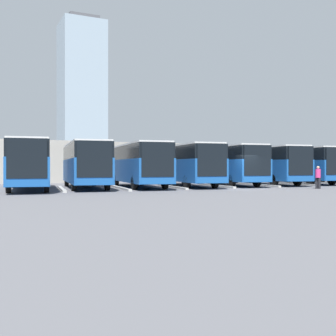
# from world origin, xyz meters

# --- Properties ---
(ground_plane) EXTENTS (600.00, 600.00, 0.00)m
(ground_plane) POSITION_xyz_m (0.00, 0.00, 0.00)
(ground_plane) COLOR #5B5B60
(bus_0) EXTENTS (4.06, 11.43, 3.41)m
(bus_0) POSITION_xyz_m (-14.59, -4.95, 1.89)
(bus_0) COLOR #19519E
(bus_0) RESTS_ON ground_plane
(curb_divider_0) EXTENTS (1.20, 6.99, 0.15)m
(curb_divider_0) POSITION_xyz_m (-12.50, -3.30, 0.07)
(curb_divider_0) COLOR #B2B2AD
(curb_divider_0) RESTS_ON ground_plane
(bus_1) EXTENTS (4.06, 11.43, 3.41)m
(bus_1) POSITION_xyz_m (-10.42, -5.64, 1.89)
(bus_1) COLOR #19519E
(bus_1) RESTS_ON ground_plane
(curb_divider_1) EXTENTS (1.20, 6.99, 0.15)m
(curb_divider_1) POSITION_xyz_m (-8.34, -3.98, 0.07)
(curb_divider_1) COLOR #B2B2AD
(curb_divider_1) RESTS_ON ground_plane
(bus_2) EXTENTS (4.06, 11.43, 3.41)m
(bus_2) POSITION_xyz_m (-6.25, -5.47, 1.89)
(bus_2) COLOR #19519E
(bus_2) RESTS_ON ground_plane
(curb_divider_2) EXTENTS (1.20, 6.99, 0.15)m
(curb_divider_2) POSITION_xyz_m (-4.17, -3.81, 0.07)
(curb_divider_2) COLOR #B2B2AD
(curb_divider_2) RESTS_ON ground_plane
(bus_3) EXTENTS (4.06, 11.43, 3.41)m
(bus_3) POSITION_xyz_m (-2.08, -5.56, 1.89)
(bus_3) COLOR #19519E
(bus_3) RESTS_ON ground_plane
(curb_divider_3) EXTENTS (1.20, 6.99, 0.15)m
(curb_divider_3) POSITION_xyz_m (0.00, -3.91, 0.07)
(curb_divider_3) COLOR #B2B2AD
(curb_divider_3) RESTS_ON ground_plane
(bus_4) EXTENTS (4.06, 11.43, 3.41)m
(bus_4) POSITION_xyz_m (2.09, -5.26, 1.89)
(bus_4) COLOR #19519E
(bus_4) RESTS_ON ground_plane
(curb_divider_4) EXTENTS (1.20, 6.99, 0.15)m
(curb_divider_4) POSITION_xyz_m (4.17, -3.60, 0.07)
(curb_divider_4) COLOR #B2B2AD
(curb_divider_4) RESTS_ON ground_plane
(bus_5) EXTENTS (4.06, 11.43, 3.41)m
(bus_5) POSITION_xyz_m (6.25, -5.33, 1.89)
(bus_5) COLOR #19519E
(bus_5) RESTS_ON ground_plane
(curb_divider_5) EXTENTS (1.20, 6.99, 0.15)m
(curb_divider_5) POSITION_xyz_m (8.34, -3.68, 0.07)
(curb_divider_5) COLOR #B2B2AD
(curb_divider_5) RESTS_ON ground_plane
(bus_6) EXTENTS (4.06, 11.43, 3.41)m
(bus_6) POSITION_xyz_m (10.42, -5.78, 1.89)
(bus_6) COLOR #19519E
(bus_6) RESTS_ON ground_plane
(curb_divider_6) EXTENTS (1.20, 6.99, 0.15)m
(curb_divider_6) POSITION_xyz_m (12.50, -4.12, 0.07)
(curb_divider_6) COLOR #B2B2AD
(curb_divider_6) RESTS_ON ground_plane
(bus_7) EXTENTS (4.06, 11.43, 3.41)m
(bus_7) POSITION_xyz_m (14.59, -5.13, 1.89)
(bus_7) COLOR #19519E
(bus_7) RESTS_ON ground_plane
(pedestrian) EXTENTS (0.46, 0.46, 1.68)m
(pedestrian) POSITION_xyz_m (-5.02, 2.34, 0.90)
(pedestrian) COLOR black
(pedestrian) RESTS_ON ground_plane
(station_building) EXTENTS (39.20, 16.85, 4.30)m
(station_building) POSITION_xyz_m (0.00, -24.14, 2.17)
(station_building) COLOR #A8A399
(station_building) RESTS_ON ground_plane
(office_tower) EXTENTS (19.96, 19.96, 72.60)m
(office_tower) POSITION_xyz_m (-30.06, -173.12, 35.70)
(office_tower) COLOR #93A8B7
(office_tower) RESTS_ON ground_plane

